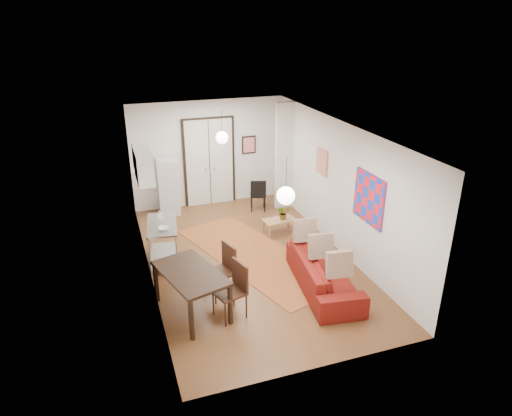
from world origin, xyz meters
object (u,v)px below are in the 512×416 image
object	(u,v)px
dining_chair_far	(228,284)
dining_table	(191,276)
dining_chair_near	(218,265)
black_side_chair	(257,191)
fridge	(169,186)
kitchen_counter	(163,238)
sofa	(324,273)
coffee_table	(279,221)

from	to	relation	value
dining_chair_far	dining_table	bearing A→B (deg)	-128.68
dining_chair_near	black_side_chair	xyz separation A→B (m)	(2.05, 3.67, -0.07)
fridge	dining_chair_far	world-z (taller)	fridge
kitchen_counter	black_side_chair	xyz separation A→B (m)	(2.86, 2.19, -0.08)
sofa	fridge	bearing A→B (deg)	33.48
fridge	black_side_chair	xyz separation A→B (m)	(2.30, -0.50, -0.22)
coffee_table	black_side_chair	xyz separation A→B (m)	(-0.03, 1.58, 0.23)
sofa	dining_table	distance (m)	2.61
fridge	dining_chair_far	xyz separation A→B (m)	(0.25, -4.87, -0.16)
dining_table	fridge	bearing A→B (deg)	85.70
dining_chair_near	fridge	bearing A→B (deg)	167.09
coffee_table	dining_chair_near	bearing A→B (deg)	-134.93
kitchen_counter	dining_chair_far	world-z (taller)	dining_chair_far
sofa	black_side_chair	xyz separation A→B (m)	(0.07, 4.18, 0.19)
coffee_table	kitchen_counter	world-z (taller)	kitchen_counter
kitchen_counter	dining_chair_near	xyz separation A→B (m)	(0.81, -1.48, -0.01)
sofa	black_side_chair	distance (m)	4.18
coffee_table	sofa	bearing A→B (deg)	-92.18
dining_chair_near	dining_chair_far	distance (m)	0.70
sofa	kitchen_counter	xyz separation A→B (m)	(-2.79, 1.99, 0.26)
sofa	black_side_chair	world-z (taller)	black_side_chair
sofa	dining_chair_near	xyz separation A→B (m)	(-1.98, 0.51, 0.25)
black_side_chair	fridge	bearing A→B (deg)	4.00
dining_chair_near	kitchen_counter	bearing A→B (deg)	-167.63
dining_table	sofa	bearing A→B (deg)	-1.29
fridge	dining_table	distance (m)	4.64
coffee_table	dining_chair_far	world-z (taller)	dining_chair_far
coffee_table	kitchen_counter	size ratio (longest dim) A/B	0.63
kitchen_counter	black_side_chair	world-z (taller)	kitchen_counter
fridge	dining_chair_near	bearing A→B (deg)	-78.54
sofa	coffee_table	xyz separation A→B (m)	(0.10, 2.59, -0.04)
black_side_chair	dining_chair_near	bearing A→B (deg)	77.14
coffee_table	fridge	bearing A→B (deg)	138.15
sofa	fridge	distance (m)	5.20
dining_chair_far	sofa	bearing A→B (deg)	79.05
dining_table	black_side_chair	distance (m)	4.90
dining_chair_near	black_side_chair	distance (m)	4.20
coffee_table	black_side_chair	world-z (taller)	black_side_chair
dining_chair_near	dining_chair_far	xyz separation A→B (m)	(0.00, -0.70, 0.00)
kitchen_counter	dining_chair_far	size ratio (longest dim) A/B	1.26
sofa	dining_table	bearing A→B (deg)	96.71
kitchen_counter	fridge	bearing A→B (deg)	86.24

